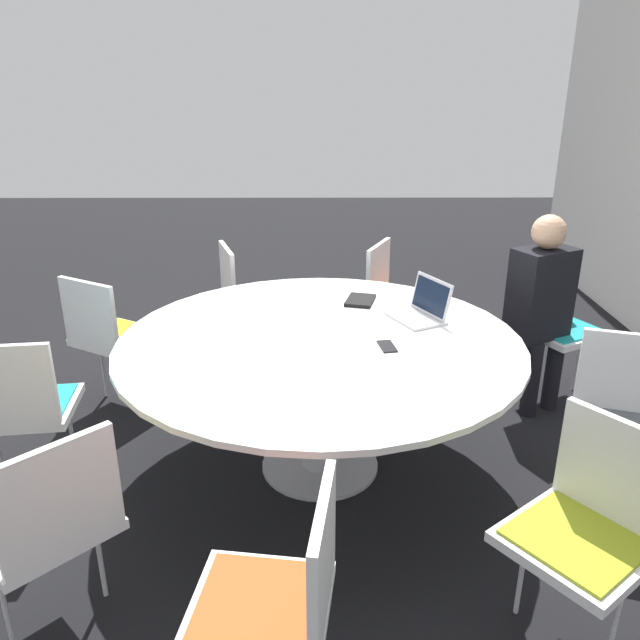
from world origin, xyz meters
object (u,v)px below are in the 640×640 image
person_0 (542,299)px  cell_phone (387,346)px  chair_3 (109,330)px  laptop (422,309)px  spiral_notebook (360,300)px  chair_0 (556,318)px  chair_6 (280,596)px  chair_4 (22,402)px  handbag (192,345)px  chair_1 (394,293)px  chair_7 (589,520)px  chair_5 (49,517)px  chair_2 (247,293)px  chair_8 (624,414)px

person_0 → cell_phone: person_0 is taller
chair_3 → laptop: 1.88m
spiral_notebook → cell_phone: 0.65m
chair_0 → laptop: 1.15m
chair_3 → chair_6: 2.37m
chair_0 → chair_4: same height
chair_3 → laptop: laptop is taller
spiral_notebook → handbag: (-0.77, -1.16, -0.62)m
chair_6 → chair_1: bearing=-5.7°
spiral_notebook → cell_phone: bearing=7.7°
chair_0 → spiral_notebook: bearing=-13.5°
chair_7 → spiral_notebook: chair_7 is taller
chair_6 → cell_phone: 1.41m
chair_3 → person_0: (-0.02, 2.61, 0.19)m
chair_3 → chair_5: 1.75m
chair_6 → spiral_notebook: size_ratio=3.63×
chair_2 → chair_4: 1.81m
chair_3 → chair_4: size_ratio=1.00×
chair_6 → cell_phone: (-1.32, 0.45, 0.22)m
cell_phone → chair_4: bearing=-85.5°
person_0 → laptop: (0.39, -0.79, 0.08)m
chair_5 → chair_8: 2.44m
chair_2 → chair_8: bearing=29.7°
chair_4 → chair_8: size_ratio=1.00×
chair_2 → chair_8: size_ratio=1.00×
chair_0 → chair_7: size_ratio=1.00×
handbag → cell_phone: bearing=41.4°
chair_7 → chair_5: bearing=51.7°
chair_4 → laptop: 2.05m
handbag → chair_1: bearing=90.6°
laptop → chair_0: bearing=93.5°
chair_1 → person_0: size_ratio=0.71×
chair_2 → chair_4: same height
chair_0 → chair_1: size_ratio=1.00×
chair_0 → spiral_notebook: chair_0 is taller
chair_7 → handbag: bearing=-0.0°
person_0 → handbag: bearing=-43.1°
chair_1 → chair_7: size_ratio=1.00×
chair_1 → chair_2: size_ratio=1.00×
chair_4 → chair_6: (1.19, 1.29, 0.00)m
chair_2 → chair_0: bearing=58.1°
person_0 → handbag: size_ratio=3.40×
chair_5 → handbag: 2.42m
chair_2 → chair_8: same height
chair_1 → spiral_notebook: 0.87m
chair_0 → chair_3: bearing=-23.0°
chair_0 → chair_4: bearing=-6.7°
chair_0 → chair_6: same height
chair_1 → chair_3: size_ratio=1.00×
chair_3 → handbag: 0.84m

